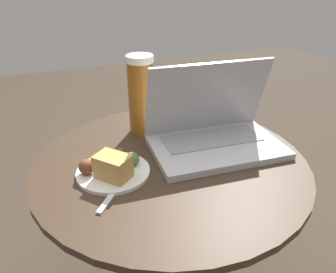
% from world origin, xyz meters
% --- Properties ---
extents(table, '(0.69, 0.69, 0.57)m').
position_xyz_m(table, '(0.00, 0.00, 0.43)').
color(table, '#9E9EA3').
rests_on(table, ground_plane).
extents(laptop, '(0.36, 0.25, 0.23)m').
position_xyz_m(laptop, '(0.13, 0.03, 0.61)').
color(laptop, '#B2B2B7').
rests_on(laptop, table).
extents(beer_glass, '(0.07, 0.07, 0.23)m').
position_xyz_m(beer_glass, '(-0.01, 0.18, 0.68)').
color(beer_glass, brown).
rests_on(beer_glass, table).
extents(snack_plate, '(0.17, 0.17, 0.06)m').
position_xyz_m(snack_plate, '(-0.15, -0.01, 0.59)').
color(snack_plate, silver).
rests_on(snack_plate, table).
extents(fork, '(0.12, 0.14, 0.00)m').
position_xyz_m(fork, '(-0.15, -0.06, 0.57)').
color(fork, silver).
rests_on(fork, table).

